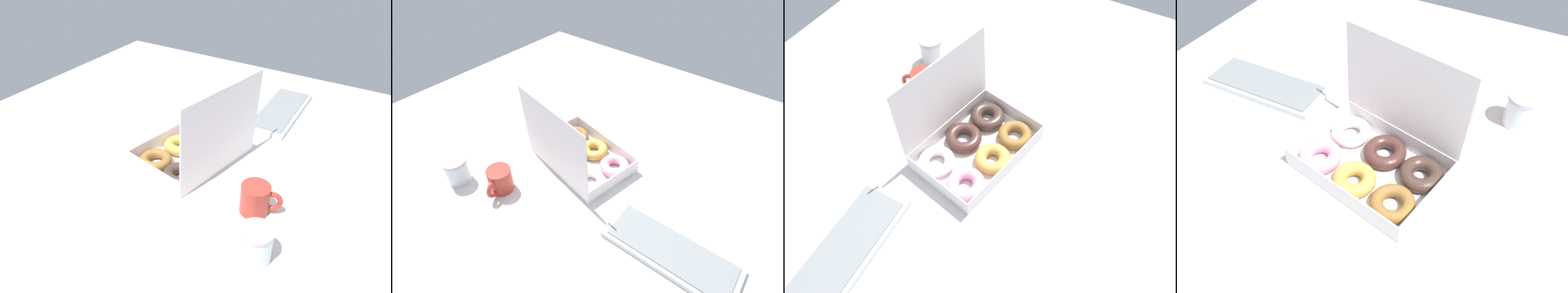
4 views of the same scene
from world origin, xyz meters
TOP-DOWN VIEW (x-y plane):
  - ground_plane at (0.00, 0.00)cm, footprint 180.00×180.00cm
  - donut_box at (-5.39, 1.95)cm, footprint 39.28×31.22cm
  - keyboard at (-49.58, 14.63)cm, footprint 38.79×15.77cm
  - coffee_mug at (7.13, 29.04)cm, footprint 8.07×11.36cm
  - glass_jar at (22.18, 35.46)cm, footprint 8.25×8.25cm

SIDE VIEW (x-z plane):
  - ground_plane at x=0.00cm, z-range -2.00..0.00cm
  - keyboard at x=-49.58cm, z-range -0.04..2.16cm
  - donut_box at x=-5.39cm, z-range -11.17..18.27cm
  - coffee_mug at x=7.13cm, z-range 0.11..8.87cm
  - glass_jar at x=22.18cm, z-range 0.05..9.49cm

